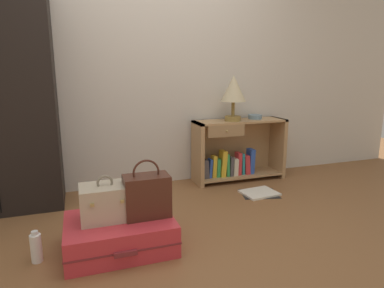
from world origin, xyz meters
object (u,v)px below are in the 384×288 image
handbag (147,195)px  open_book_on_floor (259,193)px  train_case (106,202)px  table_lamp (233,91)px  suitcase_large (120,233)px  bottle (36,248)px  bookshelf (236,152)px  bowl (255,117)px

handbag → open_book_on_floor: size_ratio=0.97×
train_case → handbag: (0.26, -0.04, 0.03)m
table_lamp → suitcase_large: size_ratio=0.67×
bottle → open_book_on_floor: 2.02m
handbag → bookshelf: bearing=42.2°
open_book_on_floor → bowl: bearing=67.4°
suitcase_large → handbag: size_ratio=1.80×
bowl → bookshelf: bearing=-177.2°
suitcase_large → bottle: bearing=179.5°
train_case → suitcase_large: bearing=-21.6°
bowl → handbag: size_ratio=0.38×
bowl → handbag: (-1.44, -1.11, -0.33)m
handbag → table_lamp: bearing=42.8°
bowl → table_lamp: bearing=-170.4°
table_lamp → open_book_on_floor: 1.08m
bookshelf → train_case: (-1.48, -1.06, 0.02)m
train_case → open_book_on_floor: 1.63m
table_lamp → suitcase_large: table_lamp is taller
bowl → suitcase_large: 2.05m
bookshelf → suitcase_large: (-1.40, -1.09, -0.21)m
bookshelf → train_case: size_ratio=3.06×
table_lamp → handbag: table_lamp is taller
bottle → train_case: bearing=3.4°
bowl → suitcase_large: size_ratio=0.21×
table_lamp → bowl: (0.29, 0.05, -0.29)m
bottle → bookshelf: bearing=29.4°
handbag → bottle: bearing=178.6°
bookshelf → bottle: (-1.92, -1.08, -0.22)m
table_lamp → bottle: size_ratio=2.31×
train_case → open_book_on_floor: size_ratio=0.81×
bookshelf → train_case: bearing=-144.4°
table_lamp → bowl: size_ratio=3.18×
bookshelf → suitcase_large: size_ratio=1.42×
suitcase_large → train_case: train_case is taller
train_case → bottle: train_case is taller
handbag → bottle: handbag is taller
suitcase_large → handbag: bearing=-4.0°
handbag → open_book_on_floor: bearing=26.1°
train_case → open_book_on_floor: bearing=20.5°
suitcase_large → open_book_on_floor: (1.42, 0.59, -0.10)m
table_lamp → handbag: size_ratio=1.21×
bookshelf → bowl: bowl is taller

